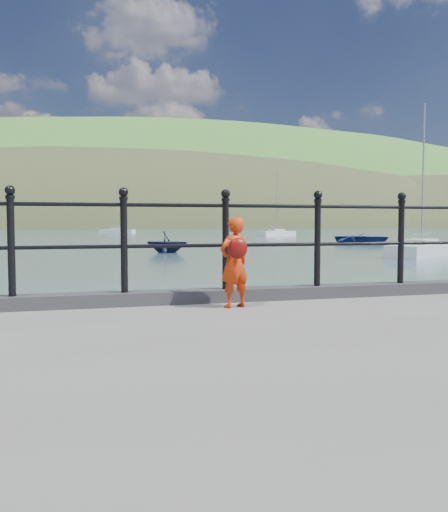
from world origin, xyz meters
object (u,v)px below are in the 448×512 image
object	(u,v)px
child	(234,262)
launch_blue	(362,238)
sailboat_far	(277,234)
launch_navy	(167,242)
railing	(176,233)
sailboat_deep	(117,231)
sailboat_near	(421,250)

from	to	relation	value
child	launch_blue	distance (m)	46.21
sailboat_far	launch_navy	bearing A→B (deg)	-149.21
railing	child	size ratio (longest dim) A/B	17.96
launch_navy	launch_blue	bearing A→B (deg)	-35.20
launch_blue	sailboat_far	xyz separation A→B (m)	(1.89, 26.79, -0.18)
sailboat_far	child	bearing A→B (deg)	-140.32
sailboat_far	sailboat_deep	bearing A→B (deg)	98.63
sailboat_far	sailboat_deep	distance (m)	33.29
launch_blue	sailboat_deep	bearing A→B (deg)	69.16
railing	sailboat_deep	size ratio (longest dim) A/B	1.92
child	sailboat_deep	xyz separation A→B (m)	(5.99, 92.56, -1.17)
child	sailboat_far	xyz separation A→B (m)	(26.18, 66.09, -1.17)
sailboat_near	sailboat_deep	size ratio (longest dim) A/B	0.94
railing	child	bearing A→B (deg)	-40.23
child	launch_navy	distance (m)	28.92
sailboat_deep	child	bearing A→B (deg)	-63.16
child	sailboat_deep	distance (m)	92.76
launch_navy	sailboat_near	xyz separation A→B (m)	(13.51, -7.49, -0.36)
railing	child	xyz separation A→B (m)	(0.57, -0.48, -0.31)
sailboat_deep	launch_blue	bearing A→B (deg)	-40.49
child	sailboat_deep	world-z (taller)	sailboat_deep
railing	launch_navy	world-z (taller)	railing
railing	sailboat_far	size ratio (longest dim) A/B	1.94
railing	launch_blue	size ratio (longest dim) A/B	3.61
railing	sailboat_far	bearing A→B (deg)	67.82
launch_navy	sailboat_deep	distance (m)	63.97
launch_navy	railing	bearing A→B (deg)	-162.50
sailboat_deep	railing	bearing A→B (deg)	-63.53
sailboat_far	sailboat_deep	size ratio (longest dim) A/B	0.99
railing	child	world-z (taller)	railing
sailboat_far	sailboat_near	bearing A→B (deg)	-129.49
child	sailboat_near	world-z (taller)	sailboat_near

